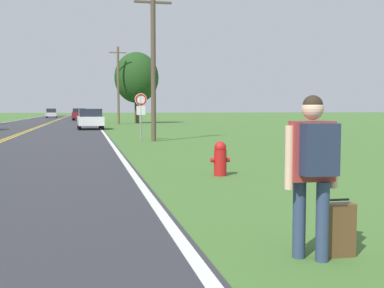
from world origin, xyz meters
The scene contains 11 objects.
hitchhiker_person centered at (6.37, 5.10, 1.05)m, with size 0.58×0.42×1.72m.
suitcase centered at (6.69, 5.18, 0.29)m, with size 0.38×0.17×0.62m.
fire_hydrant centered at (7.16, 11.43, 0.41)m, with size 0.46×0.30×0.81m.
traffic_sign centered at (6.74, 24.51, 1.76)m, with size 0.60×0.10×2.35m.
utility_pole_midground centered at (7.27, 23.80, 3.78)m, with size 1.80×0.24×7.25m.
utility_pole_far centered at (7.34, 51.23, 4.14)m, with size 1.80×0.24×7.98m.
tree_mid_treeline centered at (9.49, 53.69, 4.98)m, with size 4.82×4.82×7.77m.
car_white_suv_mid_far centered at (4.35, 38.58, 0.85)m, with size 2.05×4.27×1.58m.
car_maroon_suv_receding centered at (3.15, 69.34, 0.88)m, with size 2.01×4.92×1.64m.
car_black_sedan_distant centered at (2.72, 79.38, 0.79)m, with size 1.89×4.53×1.53m.
car_silver_hatchback_horizon centered at (-2.00, 88.89, 0.87)m, with size 2.01×4.12×1.63m.
Camera 1 is at (4.10, 0.58, 1.57)m, focal length 45.00 mm.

